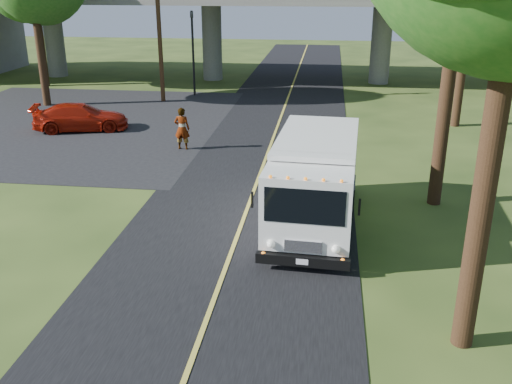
% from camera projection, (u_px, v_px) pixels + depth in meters
% --- Properties ---
extents(ground, '(120.00, 120.00, 0.00)m').
position_uv_depth(ground, '(195.00, 351.00, 11.73)').
color(ground, '#2B3F16').
rests_on(ground, ground).
extents(road, '(7.00, 90.00, 0.02)m').
position_uv_depth(road, '(256.00, 185.00, 21.00)').
color(road, black).
rests_on(road, ground).
extents(parking_lot, '(16.00, 18.00, 0.01)m').
position_uv_depth(parking_lot, '(66.00, 123.00, 29.70)').
color(parking_lot, black).
rests_on(parking_lot, ground).
extents(lane_line, '(0.12, 90.00, 0.01)m').
position_uv_depth(lane_line, '(256.00, 184.00, 20.99)').
color(lane_line, gold).
rests_on(lane_line, road).
extents(overpass, '(54.00, 10.00, 7.30)m').
position_uv_depth(overpass, '(296.00, 16.00, 39.75)').
color(overpass, slate).
rests_on(overpass, ground).
extents(traffic_signal, '(0.18, 0.22, 5.20)m').
position_uv_depth(traffic_signal, '(193.00, 44.00, 35.38)').
color(traffic_signal, black).
rests_on(traffic_signal, ground).
extents(utility_pole, '(1.60, 0.26, 9.00)m').
position_uv_depth(utility_pole, '(159.00, 23.00, 33.21)').
color(utility_pole, '#472D19').
rests_on(utility_pole, ground).
extents(step_van, '(2.77, 6.63, 2.73)m').
position_uv_depth(step_van, '(315.00, 180.00, 17.15)').
color(step_van, white).
rests_on(step_van, ground).
extents(red_sedan, '(4.89, 3.02, 1.32)m').
position_uv_depth(red_sedan, '(81.00, 117.00, 28.15)').
color(red_sedan, '#9C1809').
rests_on(red_sedan, ground).
extents(pedestrian, '(0.70, 0.48, 1.87)m').
position_uv_depth(pedestrian, '(182.00, 129.00, 24.95)').
color(pedestrian, gray).
rests_on(pedestrian, ground).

